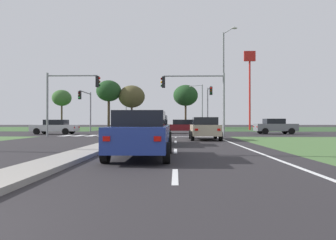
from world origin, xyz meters
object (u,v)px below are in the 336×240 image
at_px(car_silver_seventh, 55,127).
at_px(treeline_second, 109,91).
at_px(fastfood_pole_sign, 250,73).
at_px(car_beige_fourth, 205,128).
at_px(traffic_signal_far_left, 86,103).
at_px(car_blue_fifth, 141,134).
at_px(street_lamp_second, 224,77).
at_px(car_white_sixth, 135,125).
at_px(traffic_signal_near_left, 67,92).
at_px(treeline_fourth, 186,96).
at_px(treeline_near, 62,98).
at_px(treeline_third, 132,97).
at_px(street_lamp_fourth, 127,104).
at_px(street_lamp_third, 201,104).
at_px(traffic_signal_far_right, 209,101).
at_px(car_grey_third, 275,126).
at_px(traffic_signal_near_right, 200,92).
at_px(car_maroon_near, 182,126).
at_px(car_teal_second, 153,130).

relative_size(car_silver_seventh, treeline_second, 0.49).
distance_m(car_silver_seventh, fastfood_pole_sign, 30.91).
xyz_separation_m(car_beige_fourth, traffic_signal_far_left, (-13.14, 15.97, 2.76)).
distance_m(car_blue_fifth, street_lamp_second, 21.80).
xyz_separation_m(car_white_sixth, traffic_signal_near_left, (-3.67, -16.45, 3.01)).
height_order(traffic_signal_far_left, treeline_fourth, treeline_fourth).
xyz_separation_m(car_beige_fourth, fastfood_pole_sign, (9.68, 26.83, 8.24)).
distance_m(car_white_sixth, treeline_near, 23.66).
bearing_deg(treeline_third, treeline_fourth, 20.79).
bearing_deg(treeline_fourth, street_lamp_fourth, 146.45).
bearing_deg(street_lamp_third, treeline_second, 173.07).
xyz_separation_m(traffic_signal_far_right, street_lamp_fourth, (-15.78, 34.33, 1.60)).
height_order(car_grey_third, car_beige_fourth, car_grey_third).
bearing_deg(treeline_third, treeline_near, -178.52).
xyz_separation_m(car_beige_fourth, car_silver_seventh, (-14.32, 9.20, -0.04)).
height_order(traffic_signal_near_right, treeline_second, treeline_second).
bearing_deg(traffic_signal_far_right, car_white_sixth, 154.18).
relative_size(car_maroon_near, car_white_sixth, 1.10).
xyz_separation_m(car_teal_second, car_grey_third, (11.57, 14.82, -0.00)).
bearing_deg(fastfood_pole_sign, car_blue_fifth, -108.90).
xyz_separation_m(car_teal_second, treeline_second, (-11.66, 41.16, 6.39)).
relative_size(traffic_signal_near_right, treeline_near, 0.73).
bearing_deg(treeline_third, traffic_signal_near_left, -91.36).
bearing_deg(street_lamp_fourth, treeline_second, -95.15).
xyz_separation_m(street_lamp_fourth, treeline_fourth, (13.72, -9.10, 1.29)).
relative_size(car_silver_seventh, street_lamp_fourth, 0.46).
bearing_deg(traffic_signal_near_right, car_maroon_near, 101.58).
distance_m(street_lamp_second, treeline_near, 38.77).
height_order(car_beige_fourth, car_silver_seventh, car_beige_fourth).
relative_size(street_lamp_third, treeline_near, 1.08).
bearing_deg(car_white_sixth, treeline_fourth, -110.73).
xyz_separation_m(car_white_sixth, street_lamp_fourth, (-5.97, 29.58, 4.67)).
bearing_deg(traffic_signal_near_left, traffic_signal_far_left, 98.57).
distance_m(street_lamp_third, street_lamp_fourth, 22.93).
relative_size(car_teal_second, treeline_second, 0.48).
distance_m(traffic_signal_near_right, street_lamp_second, 6.05).
distance_m(car_maroon_near, traffic_signal_far_right, 6.69).
height_order(car_maroon_near, street_lamp_second, street_lamp_second).
xyz_separation_m(car_beige_fourth, street_lamp_fourth, (-13.71, 50.60, 4.66)).
distance_m(car_teal_second, car_white_sixth, 25.91).
distance_m(car_maroon_near, traffic_signal_far_left, 12.88).
height_order(traffic_signal_far_right, treeline_third, treeline_third).
distance_m(car_beige_fourth, treeline_fourth, 41.93).
relative_size(car_beige_fourth, traffic_signal_far_right, 0.74).
relative_size(traffic_signal_far_right, street_lamp_third, 0.70).
distance_m(car_blue_fifth, street_lamp_fourth, 62.50).
bearing_deg(traffic_signal_near_left, car_grey_third, 16.27).
distance_m(car_grey_third, traffic_signal_far_left, 22.30).
xyz_separation_m(car_teal_second, treeline_fourth, (3.32, 46.02, 5.94)).
xyz_separation_m(car_teal_second, car_blue_fifth, (0.09, -6.32, 0.01)).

